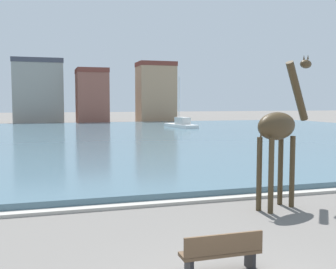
{
  "coord_description": "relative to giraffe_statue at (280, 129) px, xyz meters",
  "views": [
    {
      "loc": [
        -3.35,
        -6.77,
        3.7
      ],
      "look_at": [
        2.13,
        11.4,
        2.2
      ],
      "focal_mm": 43.51,
      "sensor_mm": 36.0,
      "label": 1
    }
  ],
  "objects": [
    {
      "name": "sailboat_white",
      "position": [
        9.68,
        40.2,
        -2.22
      ],
      "size": [
        2.91,
        7.91,
        7.17
      ],
      "color": "white",
      "rests_on": "ground"
    },
    {
      "name": "park_bench",
      "position": [
        -4.2,
        -4.51,
        -2.3
      ],
      "size": [
        1.8,
        0.44,
        0.92
      ],
      "color": "brown",
      "rests_on": "ground"
    },
    {
      "name": "townhouse_tall_gabled",
      "position": [
        -8.82,
        62.64,
        2.82
      ],
      "size": [
        8.44,
        7.02,
        11.19
      ],
      "color": "gray",
      "rests_on": "ground"
    },
    {
      "name": "townhouse_narrow_midrow",
      "position": [
        0.1,
        59.68,
        1.99
      ],
      "size": [
        5.3,
        6.82,
        9.52
      ],
      "color": "#8E5142",
      "rests_on": "ground"
    },
    {
      "name": "quay_edge_coping",
      "position": [
        -4.42,
        1.58,
        -2.73
      ],
      "size": [
        84.47,
        0.5,
        0.12
      ],
      "primitive_type": "cube",
      "color": "#ADA89E",
      "rests_on": "ground"
    },
    {
      "name": "giraffe_statue",
      "position": [
        0.0,
        0.0,
        0.0
      ],
      "size": [
        2.98,
        1.74,
        5.46
      ],
      "color": "#42331E",
      "rests_on": "ground"
    },
    {
      "name": "townhouse_wide_warehouse",
      "position": [
        11.83,
        60.3,
        2.75
      ],
      "size": [
        6.77,
        5.33,
        11.04
      ],
      "color": "tan",
      "rests_on": "ground"
    },
    {
      "name": "harbor_water",
      "position": [
        -4.42,
        29.31,
        -2.61
      ],
      "size": [
        84.47,
        54.95,
        0.35
      ],
      "primitive_type": "cube",
      "color": "#476675",
      "rests_on": "ground"
    }
  ]
}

